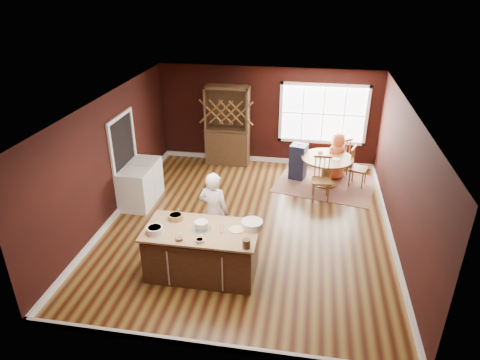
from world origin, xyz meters
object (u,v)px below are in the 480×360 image
dining_table (327,165)px  layer_cake (201,225)px  chair_south (322,179)px  toddler (298,148)px  chair_east (359,167)px  seated_woman (337,156)px  kitchen_island (202,252)px  high_chair (298,161)px  hutch (227,126)px  washer (136,190)px  dryer (146,178)px  baker (214,212)px  chair_north (339,155)px

dining_table → layer_cake: (-2.22, -3.99, 0.45)m
chair_south → toddler: bearing=114.9°
chair_east → seated_woman: size_ratio=0.81×
kitchen_island → high_chair: bearing=70.7°
kitchen_island → hutch: size_ratio=0.90×
toddler → washer: (-3.55, -2.33, -0.34)m
dining_table → dryer: dryer is taller
layer_cake → kitchen_island: bearing=-91.9°
chair_south → seated_woman: 1.32m
kitchen_island → baker: baker is taller
chair_east → dryer: 5.30m
baker → hutch: bearing=-72.7°
high_chair → hutch: size_ratio=0.44×
chair_south → chair_north: bearing=70.1°
chair_south → hutch: hutch is taller
chair_south → dryer: bearing=-176.0°
kitchen_island → chair_north: (2.57, 4.75, 0.09)m
seated_woman → toddler: seated_woman is taller
baker → high_chair: bearing=-102.8°
kitchen_island → toddler: bearing=71.4°
kitchen_island → chair_south: 3.83m
toddler → dryer: bearing=-154.5°
dining_table → high_chair: (-0.73, 0.26, -0.04)m
baker → layer_cake: size_ratio=4.92×
layer_cake → high_chair: (1.50, 4.26, -0.50)m
dining_table → layer_cake: 4.59m
toddler → layer_cake: bearing=-108.8°
dining_table → seated_woman: 0.51m
toddler → baker: bearing=-111.7°
seated_woman → washer: seated_woman is taller
chair_south → washer: chair_south is taller
washer → kitchen_island: bearing=-44.6°
toddler → washer: size_ratio=0.28×
chair_east → chair_south: 1.30m
dining_table → chair_east: chair_east is taller
layer_cake → chair_east: 5.09m
dining_table → chair_south: bearing=-98.7°
kitchen_island → high_chair: (1.50, 4.29, 0.05)m
dining_table → chair_east: 0.81m
chair_north → seated_woman: 0.32m
layer_cake → dryer: (-2.08, 2.65, -0.52)m
high_chair → baker: bearing=-97.6°
baker → high_chair: (1.45, 3.51, -0.33)m
layer_cake → washer: (-2.08, 2.01, -0.52)m
baker → toddler: 3.87m
chair_east → washer: 5.50m
layer_cake → toddler: size_ratio=1.29×
kitchen_island → dining_table: kitchen_island is taller
dining_table → baker: baker is taller
dining_table → baker: (-2.18, -3.25, 0.29)m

